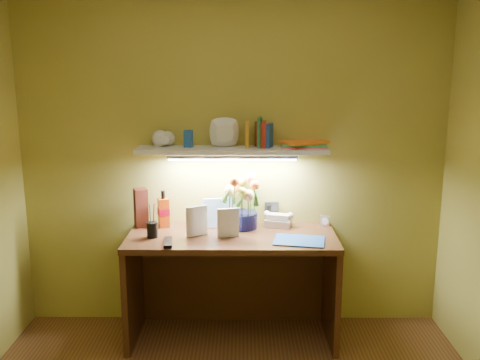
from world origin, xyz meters
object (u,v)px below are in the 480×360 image
at_px(telephone, 279,219).
at_px(whisky_bottle, 163,209).
at_px(desk, 232,287).
at_px(desk_clock, 325,221).
at_px(flower_bouquet, 242,201).

distance_m(telephone, whisky_bottle, 0.81).
relative_size(telephone, whisky_bottle, 0.68).
height_order(desk, telephone, telephone).
bearing_deg(desk_clock, whisky_bottle, -161.22).
bearing_deg(flower_bouquet, desk_clock, 5.27).
bearing_deg(desk_clock, desk, -144.47).
distance_m(flower_bouquet, whisky_bottle, 0.55).
distance_m(desk, flower_bouquet, 0.59).
bearing_deg(desk, telephone, 31.79).
xyz_separation_m(desk, whisky_bottle, (-0.48, 0.18, 0.51)).
bearing_deg(desk_clock, flower_bouquet, -158.13).
height_order(telephone, whisky_bottle, whisky_bottle).
bearing_deg(desk_clock, telephone, -159.37).
xyz_separation_m(desk, flower_bouquet, (0.07, 0.17, 0.57)).
bearing_deg(desk, whisky_bottle, 159.40).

